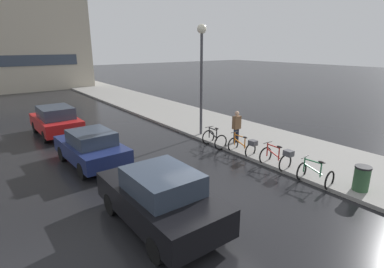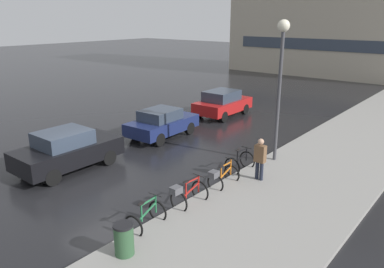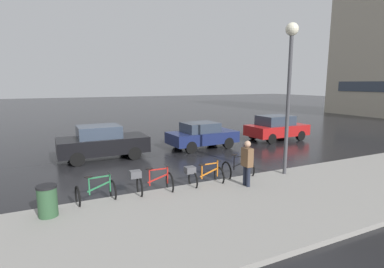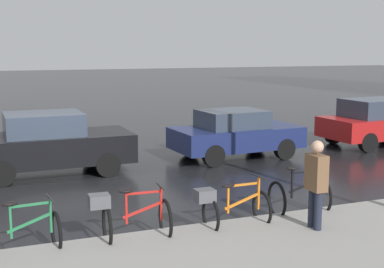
% 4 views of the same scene
% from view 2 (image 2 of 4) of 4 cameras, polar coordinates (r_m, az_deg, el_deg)
% --- Properties ---
extents(ground_plane, '(140.00, 140.00, 0.00)m').
position_cam_2_polar(ground_plane, '(14.49, -13.96, -7.15)').
color(ground_plane, black).
extents(sidewalk_kerb, '(4.80, 60.00, 0.14)m').
position_cam_2_polar(sidewalk_kerb, '(19.20, 23.06, -1.69)').
color(sidewalk_kerb, gray).
rests_on(sidewalk_kerb, ground).
extents(bicycle_nearest, '(0.78, 1.15, 0.94)m').
position_cam_2_polar(bicycle_nearest, '(11.11, -7.01, -12.50)').
color(bicycle_nearest, black).
rests_on(bicycle_nearest, ground).
extents(bicycle_second, '(0.78, 1.36, 0.98)m').
position_cam_2_polar(bicycle_second, '(12.08, -0.81, -9.14)').
color(bicycle_second, black).
rests_on(bicycle_second, ground).
extents(bicycle_third, '(0.71, 1.39, 0.98)m').
position_cam_2_polar(bicycle_third, '(13.42, 4.49, -6.50)').
color(bicycle_third, black).
rests_on(bicycle_third, ground).
extents(bicycle_farthest, '(0.81, 1.11, 1.01)m').
position_cam_2_polar(bicycle_farthest, '(14.92, 7.31, -4.32)').
color(bicycle_farthest, black).
rests_on(bicycle_farthest, ground).
extents(car_black, '(2.00, 4.20, 1.64)m').
position_cam_2_polar(car_black, '(15.76, -18.47, -2.32)').
color(car_black, black).
rests_on(car_black, ground).
extents(car_navy, '(2.04, 3.94, 1.47)m').
position_cam_2_polar(car_navy, '(19.08, -4.62, 1.71)').
color(car_navy, navy).
rests_on(car_navy, ground).
extents(car_red, '(2.02, 3.96, 1.60)m').
position_cam_2_polar(car_red, '(23.24, 4.67, 4.73)').
color(car_red, '#AD1919').
rests_on(car_red, ground).
extents(pedestrian, '(0.40, 0.24, 1.73)m').
position_cam_2_polar(pedestrian, '(13.89, 10.32, -3.67)').
color(pedestrian, '#1E2333').
rests_on(pedestrian, ground).
extents(streetlamp, '(0.47, 0.47, 5.82)m').
position_cam_2_polar(streetlamp, '(15.26, 13.41, 10.30)').
color(streetlamp, '#424247').
rests_on(streetlamp, ground).
extents(trash_bin, '(0.52, 0.52, 0.99)m').
position_cam_2_polar(trash_bin, '(9.95, -10.31, -15.82)').
color(trash_bin, '#2D5133').
rests_on(trash_bin, ground).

